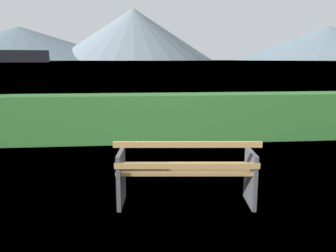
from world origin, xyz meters
name	(u,v)px	position (x,y,z in m)	size (l,w,h in m)	color
ground_plane	(185,203)	(0.00, 0.00, 0.00)	(1400.00, 1400.00, 0.00)	#567A38
water_surface	(134,61)	(0.00, 306.94, 0.00)	(620.00, 620.00, 0.00)	slate
park_bench	(186,172)	(-0.01, -0.06, 0.43)	(1.73, 0.72, 0.87)	tan
hedge_row	(163,118)	(0.00, 3.47, 0.52)	(9.85, 0.72, 1.03)	#387A33
distant_hills	(135,41)	(2.48, 572.96, 30.85)	(806.60, 386.08, 79.89)	slate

